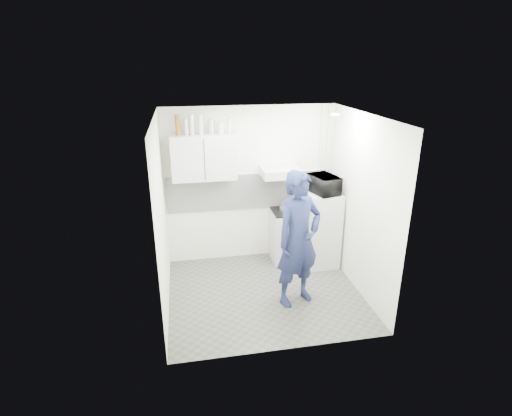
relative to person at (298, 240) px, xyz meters
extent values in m
plane|color=#505148|center=(-0.41, 0.27, -0.97)|extent=(2.80, 2.80, 0.00)
plane|color=white|center=(-0.41, 0.27, 1.63)|extent=(2.80, 2.80, 0.00)
plane|color=white|center=(-0.41, 1.52, 0.33)|extent=(2.80, 0.00, 2.80)
plane|color=white|center=(-1.81, 0.27, 0.33)|extent=(0.00, 2.60, 2.60)
plane|color=white|center=(0.99, 0.27, 0.33)|extent=(0.00, 2.60, 2.60)
imported|color=#1A2147|center=(0.00, 0.00, 0.00)|extent=(0.83, 0.69, 1.93)
cube|color=beige|center=(0.19, 1.27, -0.53)|extent=(0.55, 0.55, 0.87)
cube|color=silver|center=(0.69, 0.98, -0.33)|extent=(0.53, 0.53, 1.27)
cube|color=black|center=(0.19, 1.27, -0.08)|extent=(0.52, 0.52, 0.03)
cylinder|color=silver|center=(0.13, 1.25, -0.01)|extent=(0.17, 0.17, 0.09)
imported|color=black|center=(0.69, 0.98, 0.45)|extent=(0.59, 0.47, 0.29)
cylinder|color=brown|center=(-1.53, 1.34, 1.39)|extent=(0.07, 0.07, 0.31)
cylinder|color=#B2B7BC|center=(-1.40, 1.34, 1.35)|extent=(0.06, 0.06, 0.24)
cylinder|color=silver|center=(-1.31, 1.34, 1.38)|extent=(0.07, 0.07, 0.30)
cylinder|color=#B2B7BC|center=(-1.18, 1.34, 1.39)|extent=(0.07, 0.07, 0.31)
cylinder|color=silver|center=(-1.03, 1.34, 1.34)|extent=(0.09, 0.09, 0.22)
cylinder|color=#B2B7BC|center=(-0.88, 1.34, 1.32)|extent=(0.10, 0.10, 0.18)
cylinder|color=#B2B7BC|center=(-0.75, 1.34, 1.36)|extent=(0.06, 0.06, 0.24)
cube|color=silver|center=(-1.16, 1.34, 0.88)|extent=(1.00, 0.35, 0.70)
cube|color=beige|center=(0.04, 1.27, 0.60)|extent=(0.60, 0.50, 0.14)
cube|color=white|center=(-0.41, 1.50, 0.23)|extent=(2.74, 0.03, 0.60)
cylinder|color=beige|center=(0.89, 1.44, 0.33)|extent=(0.05, 0.05, 2.60)
cylinder|color=beige|center=(0.77, 1.44, 0.33)|extent=(0.04, 0.04, 2.60)
cylinder|color=white|center=(0.59, 0.47, 1.60)|extent=(0.10, 0.10, 0.02)
camera|label=1|loc=(-1.48, -4.74, 2.33)|focal=28.00mm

